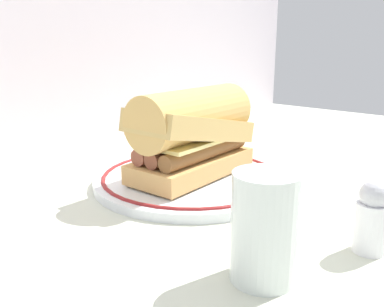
{
  "coord_description": "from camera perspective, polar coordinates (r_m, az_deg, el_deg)",
  "views": [
    {
      "loc": [
        -0.45,
        -0.35,
        0.2
      ],
      "look_at": [
        -0.02,
        0.02,
        0.04
      ],
      "focal_mm": 38.99,
      "sensor_mm": 36.0,
      "label": 1
    }
  ],
  "objects": [
    {
      "name": "sausage_sandwich",
      "position": [
        0.58,
        -0.0,
        2.97
      ],
      "size": [
        0.2,
        0.1,
        0.12
      ],
      "rotation": [
        0.0,
        0.0,
        0.05
      ],
      "color": "tan",
      "rests_on": "plate"
    },
    {
      "name": "drinking_glass",
      "position": [
        0.36,
        9.83,
        -10.9
      ],
      "size": [
        0.06,
        0.06,
        0.1
      ],
      "color": "silver",
      "rests_on": "ground_plane"
    },
    {
      "name": "ground_plane",
      "position": [
        0.6,
        2.43,
        -4.1
      ],
      "size": [
        1.5,
        1.5,
        0.0
      ],
      "primitive_type": "plane",
      "color": "beige"
    },
    {
      "name": "salt_shaker",
      "position": [
        0.44,
        23.39,
        -8.06
      ],
      "size": [
        0.03,
        0.03,
        0.07
      ],
      "color": "white",
      "rests_on": "ground_plane"
    },
    {
      "name": "plate",
      "position": [
        0.6,
        -0.0,
        -3.43
      ],
      "size": [
        0.28,
        0.28,
        0.01
      ],
      "color": "white",
      "rests_on": "ground_plane"
    }
  ]
}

